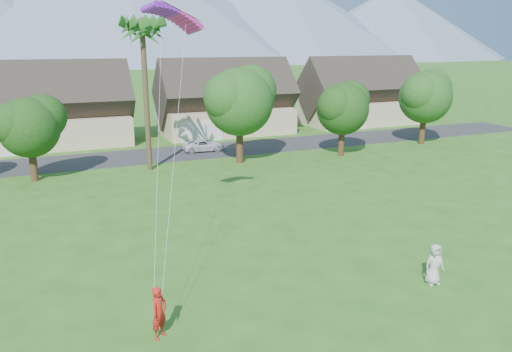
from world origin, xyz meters
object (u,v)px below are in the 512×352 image
parked_car (204,145)px  parafoil_kite (174,13)px  kite_flyer (159,313)px  watcher (434,264)px

parked_car → parafoil_kite: parafoil_kite is taller
parked_car → kite_flyer: bearing=162.7°
kite_flyer → parafoil_kite: size_ratio=0.58×
watcher → parafoil_kite: 16.87m
kite_flyer → parafoil_kite: bearing=29.5°
parked_car → parafoil_kite: (-7.96, -22.09, 11.25)m
kite_flyer → parafoil_kite: 14.15m
kite_flyer → watcher: kite_flyer is taller
kite_flyer → watcher: 12.19m
watcher → parked_car: watcher is taller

